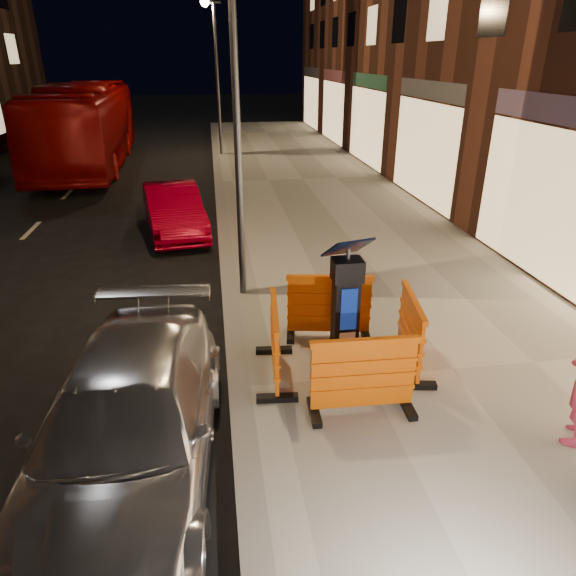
{
  "coord_description": "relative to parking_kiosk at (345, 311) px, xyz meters",
  "views": [
    {
      "loc": [
        -0.18,
        -5.71,
        4.18
      ],
      "look_at": [
        0.8,
        1.0,
        1.1
      ],
      "focal_mm": 32.0,
      "sensor_mm": 36.0,
      "label": 1
    }
  ],
  "objects": [
    {
      "name": "sidewalk",
      "position": [
        1.54,
        -0.22,
        -1.0
      ],
      "size": [
        6.0,
        60.0,
        0.15
      ],
      "primitive_type": "cube",
      "color": "gray",
      "rests_on": "ground"
    },
    {
      "name": "car_silver",
      "position": [
        -2.69,
        -1.42,
        -1.08
      ],
      "size": [
        2.12,
        4.61,
        1.31
      ],
      "primitive_type": "imported",
      "rotation": [
        0.0,
        0.0,
        -0.06
      ],
      "color": "silver",
      "rests_on": "ground"
    },
    {
      "name": "barrier_kerbside",
      "position": [
        -0.95,
        -0.0,
        -0.41
      ],
      "size": [
        0.65,
        1.37,
        1.03
      ],
      "primitive_type": "cube",
      "rotation": [
        0.0,
        0.0,
        1.49
      ],
      "color": "#DF5906",
      "rests_on": "sidewalk"
    },
    {
      "name": "ground_plane",
      "position": [
        -1.46,
        -0.22,
        -1.08
      ],
      "size": [
        120.0,
        120.0,
        0.0
      ],
      "primitive_type": "plane",
      "color": "black",
      "rests_on": "ground"
    },
    {
      "name": "kerb",
      "position": [
        -1.46,
        -0.22,
        -1.0
      ],
      "size": [
        0.3,
        60.0,
        0.15
      ],
      "primitive_type": "cube",
      "color": "slate",
      "rests_on": "ground"
    },
    {
      "name": "parking_kiosk",
      "position": [
        0.0,
        0.0,
        0.0
      ],
      "size": [
        0.65,
        0.65,
        1.85
      ],
      "primitive_type": "cube",
      "rotation": [
        0.0,
        0.0,
        -0.12
      ],
      "color": "black",
      "rests_on": "sidewalk"
    },
    {
      "name": "street_lamp_mid",
      "position": [
        -1.21,
        2.78,
        2.07
      ],
      "size": [
        0.12,
        0.12,
        6.0
      ],
      "primitive_type": "cylinder",
      "color": "#3F3F44",
      "rests_on": "sidewalk"
    },
    {
      "name": "street_lamp_far",
      "position": [
        -1.21,
        17.78,
        2.07
      ],
      "size": [
        0.12,
        0.12,
        6.0
      ],
      "primitive_type": "cylinder",
      "color": "#3F3F44",
      "rests_on": "sidewalk"
    },
    {
      "name": "barrier_back",
      "position": [
        0.0,
        0.95,
        -0.41
      ],
      "size": [
        1.4,
        0.76,
        1.03
      ],
      "primitive_type": "cube",
      "rotation": [
        0.0,
        0.0,
        -0.17
      ],
      "color": "#DF5906",
      "rests_on": "sidewalk"
    },
    {
      "name": "bus_doubledecker",
      "position": [
        -6.6,
        16.58,
        -1.08
      ],
      "size": [
        3.26,
        11.7,
        3.23
      ],
      "primitive_type": "imported",
      "rotation": [
        0.0,
        0.0,
        0.05
      ],
      "color": "#860606",
      "rests_on": "ground"
    },
    {
      "name": "car_red",
      "position": [
        -2.69,
        7.03,
        -1.08
      ],
      "size": [
        1.92,
        3.88,
        1.22
      ],
      "primitive_type": "imported",
      "rotation": [
        0.0,
        0.0,
        0.17
      ],
      "color": "maroon",
      "rests_on": "ground"
    },
    {
      "name": "barrier_bldgside",
      "position": [
        0.95,
        -0.0,
        -0.41
      ],
      "size": [
        0.74,
        1.39,
        1.03
      ],
      "primitive_type": "cube",
      "rotation": [
        0.0,
        0.0,
        1.42
      ],
      "color": "#DF5906",
      "rests_on": "sidewalk"
    },
    {
      "name": "barrier_front",
      "position": [
        -0.0,
        -0.95,
        -0.41
      ],
      "size": [
        1.34,
        0.59,
        1.03
      ],
      "primitive_type": "cube",
      "rotation": [
        0.0,
        0.0,
        -0.03
      ],
      "color": "#DF5906",
      "rests_on": "sidewalk"
    }
  ]
}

